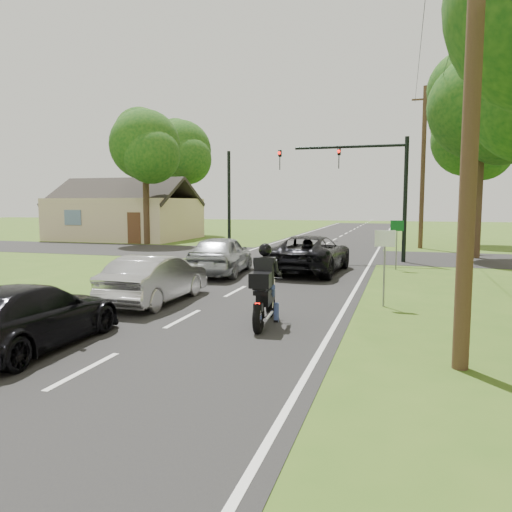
{
  "coord_description": "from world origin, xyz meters",
  "views": [
    {
      "loc": [
        5.19,
        -11.11,
        2.88
      ],
      "look_at": [
        1.0,
        3.0,
        1.3
      ],
      "focal_mm": 35.0,
      "sensor_mm": 36.0,
      "label": 1
    }
  ],
  "objects_px": {
    "dark_suv": "(311,254)",
    "dark_car_behind": "(29,316)",
    "silver_suv": "(221,255)",
    "sign_white": "(385,249)",
    "sign_green": "(397,233)",
    "motorcycle_rider": "(264,293)",
    "traffic_signal": "(366,177)",
    "utility_pole_near": "(473,67)",
    "silver_sedan": "(156,279)",
    "utility_pole_far": "(423,167)"
  },
  "relations": [
    {
      "from": "silver_sedan",
      "to": "dark_car_behind",
      "type": "bearing_deg",
      "value": 87.91
    },
    {
      "from": "silver_suv",
      "to": "sign_white",
      "type": "relative_size",
      "value": 2.18
    },
    {
      "from": "motorcycle_rider",
      "to": "dark_suv",
      "type": "bearing_deg",
      "value": 88.54
    },
    {
      "from": "utility_pole_far",
      "to": "sign_white",
      "type": "relative_size",
      "value": 4.71
    },
    {
      "from": "silver_sedan",
      "to": "dark_car_behind",
      "type": "relative_size",
      "value": 0.94
    },
    {
      "from": "sign_white",
      "to": "motorcycle_rider",
      "type": "bearing_deg",
      "value": -130.74
    },
    {
      "from": "silver_suv",
      "to": "traffic_signal",
      "type": "xyz_separation_m",
      "value": [
        5.13,
        6.5,
        3.34
      ]
    },
    {
      "from": "traffic_signal",
      "to": "sign_white",
      "type": "relative_size",
      "value": 3.0
    },
    {
      "from": "silver_suv",
      "to": "motorcycle_rider",
      "type": "bearing_deg",
      "value": 111.49
    },
    {
      "from": "silver_suv",
      "to": "traffic_signal",
      "type": "relative_size",
      "value": 0.73
    },
    {
      "from": "utility_pole_near",
      "to": "utility_pole_far",
      "type": "distance_m",
      "value": 24.0
    },
    {
      "from": "dark_suv",
      "to": "traffic_signal",
      "type": "relative_size",
      "value": 0.87
    },
    {
      "from": "utility_pole_near",
      "to": "sign_white",
      "type": "relative_size",
      "value": 4.71
    },
    {
      "from": "utility_pole_near",
      "to": "silver_sedan",
      "type": "bearing_deg",
      "value": 154.92
    },
    {
      "from": "motorcycle_rider",
      "to": "traffic_signal",
      "type": "bearing_deg",
      "value": 79.86
    },
    {
      "from": "motorcycle_rider",
      "to": "sign_white",
      "type": "height_order",
      "value": "sign_white"
    },
    {
      "from": "dark_suv",
      "to": "dark_car_behind",
      "type": "bearing_deg",
      "value": 78.15
    },
    {
      "from": "sign_green",
      "to": "dark_car_behind",
      "type": "bearing_deg",
      "value": -115.44
    },
    {
      "from": "silver_sedan",
      "to": "utility_pole_near",
      "type": "relative_size",
      "value": 0.42
    },
    {
      "from": "silver_sedan",
      "to": "sign_white",
      "type": "distance_m",
      "value": 6.51
    },
    {
      "from": "traffic_signal",
      "to": "utility_pole_near",
      "type": "bearing_deg",
      "value": -79.86
    },
    {
      "from": "dark_car_behind",
      "to": "sign_white",
      "type": "relative_size",
      "value": 2.1
    },
    {
      "from": "dark_suv",
      "to": "sign_white",
      "type": "relative_size",
      "value": 2.6
    },
    {
      "from": "utility_pole_near",
      "to": "utility_pole_far",
      "type": "relative_size",
      "value": 1.0
    },
    {
      "from": "motorcycle_rider",
      "to": "sign_white",
      "type": "xyz_separation_m",
      "value": [
        2.6,
        3.01,
        0.83
      ]
    },
    {
      "from": "dark_suv",
      "to": "dark_car_behind",
      "type": "height_order",
      "value": "dark_suv"
    },
    {
      "from": "sign_white",
      "to": "sign_green",
      "type": "distance_m",
      "value": 8.0
    },
    {
      "from": "silver_suv",
      "to": "sign_white",
      "type": "xyz_separation_m",
      "value": [
        6.5,
        -4.52,
        0.8
      ]
    },
    {
      "from": "dark_suv",
      "to": "sign_white",
      "type": "distance_m",
      "value": 6.97
    },
    {
      "from": "motorcycle_rider",
      "to": "utility_pole_near",
      "type": "bearing_deg",
      "value": -30.76
    },
    {
      "from": "silver_sedan",
      "to": "sign_green",
      "type": "bearing_deg",
      "value": -124.48
    },
    {
      "from": "silver_sedan",
      "to": "silver_suv",
      "type": "relative_size",
      "value": 0.91
    },
    {
      "from": "utility_pole_near",
      "to": "sign_white",
      "type": "bearing_deg",
      "value": 106.76
    },
    {
      "from": "motorcycle_rider",
      "to": "dark_car_behind",
      "type": "relative_size",
      "value": 0.51
    },
    {
      "from": "dark_suv",
      "to": "silver_sedan",
      "type": "bearing_deg",
      "value": 70.62
    },
    {
      "from": "sign_green",
      "to": "utility_pole_near",
      "type": "bearing_deg",
      "value": -84.28
    },
    {
      "from": "traffic_signal",
      "to": "sign_white",
      "type": "distance_m",
      "value": 11.39
    },
    {
      "from": "motorcycle_rider",
      "to": "traffic_signal",
      "type": "height_order",
      "value": "traffic_signal"
    },
    {
      "from": "silver_suv",
      "to": "utility_pole_far",
      "type": "xyz_separation_m",
      "value": [
        8.0,
        14.5,
        4.28
      ]
    },
    {
      "from": "dark_car_behind",
      "to": "traffic_signal",
      "type": "bearing_deg",
      "value": -108.4
    },
    {
      "from": "motorcycle_rider",
      "to": "sign_white",
      "type": "relative_size",
      "value": 1.07
    },
    {
      "from": "traffic_signal",
      "to": "utility_pole_far",
      "type": "relative_size",
      "value": 0.64
    },
    {
      "from": "dark_car_behind",
      "to": "utility_pole_near",
      "type": "bearing_deg",
      "value": -173.33
    },
    {
      "from": "silver_suv",
      "to": "dark_car_behind",
      "type": "relative_size",
      "value": 1.03
    },
    {
      "from": "dark_car_behind",
      "to": "utility_pole_near",
      "type": "xyz_separation_m",
      "value": [
        8.03,
        1.17,
        4.42
      ]
    },
    {
      "from": "sign_white",
      "to": "sign_green",
      "type": "bearing_deg",
      "value": 88.57
    },
    {
      "from": "dark_car_behind",
      "to": "silver_sedan",
      "type": "bearing_deg",
      "value": -94.21
    },
    {
      "from": "silver_suv",
      "to": "dark_suv",
      "type": "bearing_deg",
      "value": -159.76
    },
    {
      "from": "motorcycle_rider",
      "to": "utility_pole_far",
      "type": "xyz_separation_m",
      "value": [
        4.1,
        22.03,
        4.31
      ]
    },
    {
      "from": "sign_white",
      "to": "sign_green",
      "type": "relative_size",
      "value": 1.0
    }
  ]
}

